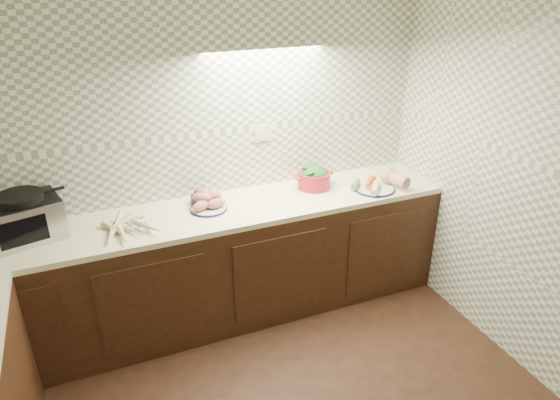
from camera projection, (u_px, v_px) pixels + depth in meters
name	position (u px, v px, depth m)	size (l,w,h in m)	color
room	(293.00, 207.00, 1.91)	(3.60, 3.60, 2.60)	black
counter	(128.00, 368.00, 2.75)	(3.60, 3.60, 0.90)	black
toaster_oven	(24.00, 218.00, 3.09)	(0.49, 0.42, 0.30)	black
parsnip_pile	(126.00, 226.00, 3.23)	(0.31, 0.38, 0.08)	beige
sweet_potato_plate	(208.00, 203.00, 3.50)	(0.26, 0.26, 0.12)	#12133E
onion_bowl	(202.00, 197.00, 3.59)	(0.16, 0.16, 0.12)	black
dutch_oven	(314.00, 177.00, 3.82)	(0.32, 0.28, 0.18)	red
veg_plate	(380.00, 181.00, 3.84)	(0.41, 0.34, 0.14)	#12133E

